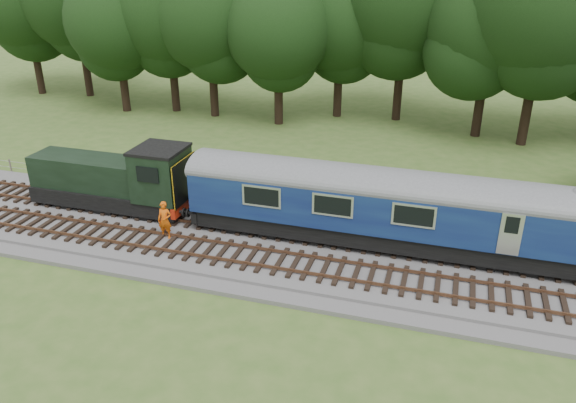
% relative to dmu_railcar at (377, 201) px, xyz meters
% --- Properties ---
extents(ground, '(120.00, 120.00, 0.00)m').
position_rel_dmu_railcar_xyz_m(ground, '(-5.93, -1.40, -2.61)').
color(ground, '#3B5B21').
rests_on(ground, ground).
extents(ballast, '(70.00, 7.00, 0.35)m').
position_rel_dmu_railcar_xyz_m(ballast, '(-5.93, -1.40, -2.43)').
color(ballast, '#4C4C4F').
rests_on(ballast, ground).
extents(track_north, '(67.20, 2.40, 0.21)m').
position_rel_dmu_railcar_xyz_m(track_north, '(-5.93, -0.00, -2.19)').
color(track_north, black).
rests_on(track_north, ballast).
extents(track_south, '(67.20, 2.40, 0.21)m').
position_rel_dmu_railcar_xyz_m(track_south, '(-5.93, -3.00, -2.19)').
color(track_south, black).
rests_on(track_south, ballast).
extents(fence, '(64.00, 0.12, 1.00)m').
position_rel_dmu_railcar_xyz_m(fence, '(-5.93, 3.10, -2.61)').
color(fence, '#6B6054').
rests_on(fence, ground).
extents(tree_line, '(70.00, 8.00, 18.00)m').
position_rel_dmu_railcar_xyz_m(tree_line, '(-5.93, 20.60, -2.61)').
color(tree_line, black).
rests_on(tree_line, ground).
extents(dmu_railcar, '(18.05, 2.86, 3.88)m').
position_rel_dmu_railcar_xyz_m(dmu_railcar, '(0.00, 0.00, 0.00)').
color(dmu_railcar, black).
rests_on(dmu_railcar, ground).
extents(shunter_loco, '(8.91, 2.60, 3.38)m').
position_rel_dmu_railcar_xyz_m(shunter_loco, '(-13.93, 0.00, -0.63)').
color(shunter_loco, black).
rests_on(shunter_loco, ground).
extents(worker, '(0.74, 0.52, 1.90)m').
position_rel_dmu_railcar_xyz_m(worker, '(-9.89, -2.35, -1.30)').
color(worker, '#DF560B').
rests_on(worker, ballast).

